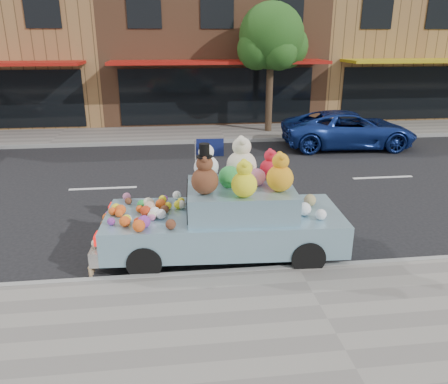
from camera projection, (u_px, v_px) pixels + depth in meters
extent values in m
plane|color=black|center=(248.00, 183.00, 12.31)|extent=(120.00, 120.00, 0.00)
cube|color=gray|center=(327.00, 322.00, 6.21)|extent=(60.00, 3.00, 0.12)
cube|color=gray|center=(221.00, 133.00, 18.36)|extent=(60.00, 3.00, 0.12)
cube|color=gray|center=(298.00, 269.00, 7.61)|extent=(60.00, 0.12, 0.13)
cube|color=gray|center=(226.00, 141.00, 16.96)|extent=(60.00, 0.12, 0.13)
cube|color=olive|center=(4.00, 45.00, 21.20)|extent=(10.00, 8.00, 7.00)
cube|color=black|center=(42.00, 7.00, 17.28)|extent=(1.40, 0.06, 1.60)
cube|color=brown|center=(209.00, 45.00, 22.35)|extent=(10.00, 8.00, 7.00)
cube|color=black|center=(217.00, 96.00, 19.30)|extent=(8.50, 0.06, 2.40)
cube|color=#A6160F|center=(220.00, 62.00, 17.97)|extent=(9.00, 1.80, 0.12)
cube|color=black|center=(144.00, 8.00, 17.74)|extent=(1.40, 0.06, 1.60)
cube|color=black|center=(217.00, 8.00, 18.08)|extent=(1.40, 0.06, 1.60)
cube|color=black|center=(288.00, 9.00, 18.43)|extent=(1.40, 0.06, 1.60)
cube|color=olive|center=(394.00, 44.00, 23.49)|extent=(10.00, 8.00, 7.00)
cube|color=black|center=(429.00, 93.00, 20.44)|extent=(8.50, 0.06, 2.40)
cube|color=gold|center=(446.00, 60.00, 19.11)|extent=(9.00, 1.80, 0.12)
cube|color=black|center=(378.00, 9.00, 18.89)|extent=(1.40, 0.06, 1.60)
cube|color=black|center=(442.00, 10.00, 19.23)|extent=(1.40, 0.06, 1.60)
cylinder|color=#38281C|center=(269.00, 95.00, 18.07)|extent=(0.28, 0.28, 3.20)
sphere|color=#224E16|center=(271.00, 36.00, 17.29)|extent=(2.60, 2.60, 2.60)
sphere|color=#224E16|center=(286.00, 46.00, 17.79)|extent=(1.80, 1.80, 1.80)
sphere|color=#224E16|center=(257.00, 49.00, 17.21)|extent=(1.60, 1.60, 1.60)
sphere|color=#224E16|center=(279.00, 52.00, 16.96)|extent=(1.40, 1.40, 1.40)
sphere|color=#224E16|center=(261.00, 44.00, 17.92)|extent=(1.60, 1.60, 1.60)
imported|color=navy|center=(348.00, 129.00, 16.03)|extent=(4.94, 2.49, 1.34)
cylinder|color=black|center=(308.00, 257.00, 7.55)|extent=(0.61, 0.23, 0.60)
cylinder|color=black|center=(289.00, 221.00, 9.02)|extent=(0.61, 0.23, 0.60)
cylinder|color=black|center=(145.00, 262.00, 7.37)|extent=(0.61, 0.23, 0.60)
cylinder|color=black|center=(153.00, 225.00, 8.84)|extent=(0.61, 0.23, 0.60)
cube|color=#82ACC1|center=(224.00, 227.00, 8.11)|extent=(4.39, 1.93, 0.60)
cube|color=#82ACC1|center=(240.00, 199.00, 7.94)|extent=(1.98, 1.60, 0.50)
cube|color=silver|center=(104.00, 238.00, 8.02)|extent=(0.26, 1.79, 0.26)
cube|color=red|center=(97.00, 238.00, 7.28)|extent=(0.08, 0.28, 0.16)
cube|color=red|center=(111.00, 208.00, 8.55)|extent=(0.08, 0.28, 0.16)
cube|color=black|center=(188.00, 201.00, 7.88)|extent=(0.11, 1.30, 0.40)
sphere|color=#552B18|center=(205.00, 181.00, 7.41)|extent=(0.47, 0.47, 0.47)
sphere|color=#552B18|center=(205.00, 164.00, 7.31)|extent=(0.29, 0.29, 0.29)
sphere|color=#552B18|center=(205.00, 160.00, 7.18)|extent=(0.11, 0.11, 0.11)
sphere|color=#552B18|center=(204.00, 157.00, 7.37)|extent=(0.11, 0.11, 0.11)
cylinder|color=black|center=(204.00, 157.00, 7.27)|extent=(0.28, 0.28, 0.02)
cylinder|color=black|center=(204.00, 150.00, 7.23)|extent=(0.17, 0.17, 0.22)
sphere|color=beige|center=(241.00, 166.00, 8.10)|extent=(0.57, 0.57, 0.57)
sphere|color=beige|center=(242.00, 147.00, 7.97)|extent=(0.35, 0.35, 0.35)
sphere|color=beige|center=(243.00, 142.00, 7.82)|extent=(0.13, 0.13, 0.13)
sphere|color=beige|center=(241.00, 139.00, 8.05)|extent=(0.13, 0.13, 0.13)
sphere|color=orange|center=(280.00, 178.00, 7.54)|extent=(0.47, 0.47, 0.47)
sphere|color=orange|center=(281.00, 161.00, 7.44)|extent=(0.29, 0.29, 0.29)
sphere|color=orange|center=(282.00, 157.00, 7.31)|extent=(0.11, 0.11, 0.11)
sphere|color=orange|center=(279.00, 154.00, 7.50)|extent=(0.11, 0.11, 0.11)
sphere|color=#B31325|center=(270.00, 169.00, 8.21)|extent=(0.39, 0.39, 0.39)
sphere|color=#B31325|center=(271.00, 156.00, 8.12)|extent=(0.24, 0.24, 0.24)
sphere|color=#B31325|center=(272.00, 153.00, 8.02)|extent=(0.09, 0.09, 0.09)
sphere|color=#B31325|center=(270.00, 151.00, 8.18)|extent=(0.09, 0.09, 0.09)
sphere|color=silver|center=(206.00, 167.00, 8.17)|extent=(0.47, 0.47, 0.47)
sphere|color=silver|center=(206.00, 152.00, 8.06)|extent=(0.29, 0.29, 0.29)
sphere|color=silver|center=(207.00, 148.00, 7.94)|extent=(0.11, 0.11, 0.11)
sphere|color=silver|center=(206.00, 146.00, 8.13)|extent=(0.11, 0.11, 0.11)
sphere|color=yellow|center=(244.00, 185.00, 7.27)|extent=(0.44, 0.44, 0.44)
sphere|color=yellow|center=(244.00, 168.00, 7.17)|extent=(0.27, 0.27, 0.27)
sphere|color=yellow|center=(245.00, 165.00, 7.06)|extent=(0.10, 0.10, 0.10)
sphere|color=yellow|center=(244.00, 162.00, 7.23)|extent=(0.10, 0.10, 0.10)
sphere|color=#258939|center=(230.00, 177.00, 7.79)|extent=(0.40, 0.40, 0.40)
sphere|color=#D06892|center=(257.00, 177.00, 7.88)|extent=(0.32, 0.32, 0.32)
sphere|color=#E14D15|center=(140.00, 209.00, 7.99)|extent=(0.14, 0.14, 0.14)
sphere|color=beige|center=(182.00, 205.00, 8.16)|extent=(0.16, 0.16, 0.16)
sphere|color=#E14D15|center=(119.00, 213.00, 7.78)|extent=(0.14, 0.14, 0.14)
sphere|color=#7A2E8E|center=(111.00, 221.00, 7.45)|extent=(0.14, 0.14, 0.14)
sphere|color=#E14D15|center=(112.00, 211.00, 7.87)|extent=(0.15, 0.15, 0.15)
sphere|color=#E14D15|center=(161.00, 204.00, 8.12)|extent=(0.20, 0.20, 0.20)
sphere|color=#552A18|center=(171.00, 224.00, 7.28)|extent=(0.18, 0.18, 0.18)
sphere|color=#E14D15|center=(121.00, 210.00, 7.87)|extent=(0.19, 0.19, 0.19)
sphere|color=#D06892|center=(152.00, 217.00, 7.64)|extent=(0.14, 0.14, 0.14)
sphere|color=#258939|center=(160.00, 206.00, 8.13)|extent=(0.14, 0.14, 0.14)
sphere|color=yellow|center=(163.00, 199.00, 8.43)|extent=(0.15, 0.15, 0.15)
sphere|color=white|center=(128.00, 219.00, 7.56)|extent=(0.14, 0.14, 0.14)
sphere|color=#258939|center=(142.00, 204.00, 8.14)|extent=(0.18, 0.18, 0.18)
sphere|color=#AB2C12|center=(138.00, 222.00, 7.43)|extent=(0.15, 0.15, 0.15)
sphere|color=white|center=(177.00, 195.00, 8.63)|extent=(0.17, 0.17, 0.17)
sphere|color=yellow|center=(181.00, 201.00, 8.38)|extent=(0.13, 0.13, 0.13)
sphere|color=#552A18|center=(165.00, 209.00, 7.94)|extent=(0.16, 0.16, 0.16)
sphere|color=yellow|center=(168.00, 206.00, 8.13)|extent=(0.14, 0.14, 0.14)
sphere|color=#258939|center=(154.00, 212.00, 7.82)|extent=(0.16, 0.16, 0.16)
sphere|color=#AB2C12|center=(146.00, 211.00, 7.81)|extent=(0.19, 0.19, 0.19)
sphere|color=beige|center=(152.00, 216.00, 7.66)|extent=(0.16, 0.16, 0.16)
sphere|color=yellow|center=(127.00, 219.00, 7.52)|extent=(0.16, 0.16, 0.16)
sphere|color=white|center=(161.00, 214.00, 7.70)|extent=(0.18, 0.18, 0.18)
sphere|color=yellow|center=(116.00, 208.00, 7.97)|extent=(0.18, 0.18, 0.18)
sphere|color=#D06892|center=(127.00, 197.00, 8.57)|extent=(0.16, 0.16, 0.16)
sphere|color=#E14D15|center=(125.00, 221.00, 7.38)|extent=(0.19, 0.19, 0.19)
sphere|color=#E14D15|center=(139.00, 226.00, 7.19)|extent=(0.21, 0.21, 0.21)
sphere|color=white|center=(155.00, 212.00, 7.76)|extent=(0.19, 0.19, 0.19)
sphere|color=yellow|center=(178.00, 204.00, 8.16)|extent=(0.16, 0.16, 0.16)
sphere|color=#7A2E8E|center=(144.00, 222.00, 7.34)|extent=(0.22, 0.22, 0.22)
sphere|color=#7A2E8E|center=(164.00, 199.00, 8.48)|extent=(0.14, 0.14, 0.14)
sphere|color=#552A18|center=(128.00, 201.00, 8.37)|extent=(0.14, 0.14, 0.14)
sphere|color=beige|center=(148.00, 203.00, 8.14)|extent=(0.22, 0.22, 0.22)
sphere|color=#D8A88C|center=(150.00, 207.00, 7.93)|extent=(0.22, 0.22, 0.22)
sphere|color=beige|center=(107.00, 218.00, 8.38)|extent=(0.15, 0.15, 0.15)
sphere|color=#E14D15|center=(107.00, 218.00, 8.37)|extent=(0.18, 0.18, 0.18)
sphere|color=#978753|center=(105.00, 224.00, 8.13)|extent=(0.14, 0.14, 0.14)
sphere|color=yellow|center=(101.00, 233.00, 7.77)|extent=(0.13, 0.13, 0.13)
sphere|color=#AB2C12|center=(98.00, 237.00, 7.58)|extent=(0.16, 0.16, 0.16)
sphere|color=beige|center=(96.00, 243.00, 7.37)|extent=(0.14, 0.14, 0.14)
sphere|color=#7A2E8E|center=(109.00, 215.00, 8.52)|extent=(0.16, 0.16, 0.16)
sphere|color=#552A18|center=(104.00, 225.00, 8.08)|extent=(0.15, 0.15, 0.15)
sphere|color=#978753|center=(310.00, 200.00, 8.27)|extent=(0.23, 0.23, 0.23)
sphere|color=#7A2E8E|center=(296.00, 203.00, 8.19)|extent=(0.20, 0.20, 0.20)
sphere|color=white|center=(304.00, 209.00, 7.84)|extent=(0.24, 0.24, 0.24)
sphere|color=white|center=(321.00, 215.00, 7.66)|extent=(0.20, 0.20, 0.20)
cylinder|color=#997A54|center=(90.00, 273.00, 7.29)|extent=(0.06, 0.06, 0.17)
sphere|color=#997A54|center=(90.00, 268.00, 7.26)|extent=(0.07, 0.07, 0.07)
cylinder|color=#997A54|center=(92.00, 270.00, 7.39)|extent=(0.06, 0.06, 0.17)
sphere|color=#997A54|center=(91.00, 265.00, 7.36)|extent=(0.07, 0.07, 0.07)
cylinder|color=#997A54|center=(93.00, 267.00, 7.48)|extent=(0.06, 0.06, 0.17)
sphere|color=#997A54|center=(92.00, 262.00, 7.45)|extent=(0.07, 0.07, 0.07)
cylinder|color=#997A54|center=(94.00, 264.00, 7.58)|extent=(0.06, 0.06, 0.17)
sphere|color=#997A54|center=(94.00, 259.00, 7.54)|extent=(0.07, 0.07, 0.07)
cylinder|color=#997A54|center=(95.00, 261.00, 7.67)|extent=(0.06, 0.06, 0.17)
sphere|color=#997A54|center=(95.00, 257.00, 7.64)|extent=(0.07, 0.07, 0.07)
cylinder|color=#997A54|center=(97.00, 259.00, 7.76)|extent=(0.06, 0.06, 0.17)
sphere|color=#997A54|center=(96.00, 254.00, 7.73)|extent=(0.07, 0.07, 0.07)
cylinder|color=#997A54|center=(98.00, 256.00, 7.86)|extent=(0.06, 0.06, 0.17)
sphere|color=#997A54|center=(97.00, 251.00, 7.83)|extent=(0.07, 0.07, 0.07)
cylinder|color=#997A54|center=(99.00, 253.00, 7.95)|extent=(0.06, 0.06, 0.17)
sphere|color=#997A54|center=(98.00, 249.00, 7.92)|extent=(0.07, 0.07, 0.07)
cylinder|color=#997A54|center=(100.00, 251.00, 8.05)|extent=(0.06, 0.06, 0.17)
sphere|color=#997A54|center=(99.00, 246.00, 8.01)|extent=(0.07, 0.07, 0.07)
cylinder|color=#997A54|center=(101.00, 248.00, 8.14)|extent=(0.06, 0.06, 0.17)
sphere|color=#997A54|center=(101.00, 244.00, 8.11)|extent=(0.07, 0.07, 0.07)
cylinder|color=#997A54|center=(102.00, 246.00, 8.23)|extent=(0.06, 0.06, 0.17)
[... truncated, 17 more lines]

